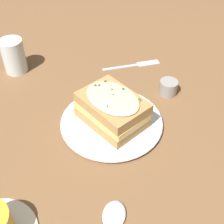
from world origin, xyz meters
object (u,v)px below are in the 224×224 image
object	(u,v)px
water_glass	(14,56)
fork	(138,64)
sandwich	(112,110)
spoon	(113,220)
dinner_plate	(112,123)
condiment_pot	(168,87)

from	to	relation	value
water_glass	fork	xyz separation A→B (m)	(-0.35, 0.07, -0.05)
sandwich	spoon	distance (m)	0.25
sandwich	water_glass	size ratio (longest dim) A/B	1.89
dinner_plate	condiment_pot	world-z (taller)	condiment_pot
spoon	fork	bearing A→B (deg)	92.00
sandwich	spoon	size ratio (longest dim) A/B	1.12
dinner_plate	spoon	size ratio (longest dim) A/B	1.48
dinner_plate	sandwich	world-z (taller)	sandwich
sandwich	fork	xyz separation A→B (m)	(-0.14, -0.22, -0.05)
dinner_plate	sandwich	bearing A→B (deg)	-135.80
condiment_pot	sandwich	bearing A→B (deg)	22.90
dinner_plate	sandwich	size ratio (longest dim) A/B	1.32
water_glass	spoon	distance (m)	0.55
sandwich	fork	distance (m)	0.27
sandwich	water_glass	world-z (taller)	water_glass
dinner_plate	spoon	xyz separation A→B (m)	(0.07, 0.24, -0.00)
dinner_plate	spoon	distance (m)	0.25
fork	condiment_pot	xyz separation A→B (m)	(-0.03, 0.15, 0.02)
water_glass	condiment_pot	bearing A→B (deg)	150.26
sandwich	water_glass	bearing A→B (deg)	-54.90
sandwich	fork	world-z (taller)	sandwich
dinner_plate	condiment_pot	xyz separation A→B (m)	(-0.18, -0.08, 0.01)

